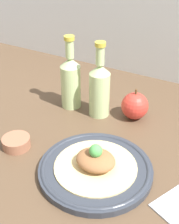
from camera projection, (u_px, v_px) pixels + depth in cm
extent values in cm
cube|color=brown|center=(74.00, 153.00, 86.43)|extent=(180.00, 110.00, 4.00)
cylinder|color=#2D333D|center=(96.00, 170.00, 76.80)|extent=(28.18, 28.18, 1.73)
torus|color=#2D333D|center=(96.00, 168.00, 76.48)|extent=(27.13, 27.13, 1.21)
cylinder|color=#D6BC7F|center=(96.00, 166.00, 76.23)|extent=(20.44, 20.44, 0.40)
ellipsoid|color=brown|center=(96.00, 160.00, 75.13)|extent=(9.82, 8.34, 3.72)
sphere|color=#4CA34C|center=(96.00, 151.00, 73.60)|extent=(3.24, 3.24, 3.24)
cylinder|color=#B7D18E|center=(71.00, 87.00, 100.40)|extent=(6.41, 6.41, 14.14)
cone|color=#B7D18E|center=(70.00, 62.00, 95.83)|extent=(6.41, 6.41, 2.88)
cylinder|color=#B7D18E|center=(70.00, 49.00, 93.55)|extent=(2.56, 2.56, 5.63)
cylinder|color=gold|center=(69.00, 38.00, 91.71)|extent=(3.20, 3.20, 1.20)
cylinder|color=#B7D18E|center=(99.00, 94.00, 96.07)|extent=(6.41, 6.41, 14.14)
cone|color=#B7D18E|center=(100.00, 69.00, 91.50)|extent=(6.41, 6.41, 2.88)
cylinder|color=#B7D18E|center=(100.00, 56.00, 89.21)|extent=(2.56, 2.56, 5.63)
cylinder|color=gold|center=(100.00, 44.00, 87.38)|extent=(3.20, 3.20, 1.20)
sphere|color=red|center=(135.00, 106.00, 95.85)|extent=(8.40, 8.40, 8.40)
cylinder|color=brown|center=(136.00, 92.00, 93.23)|extent=(0.67, 0.67, 1.89)
cylinder|color=#996047|center=(16.00, 142.00, 84.94)|extent=(7.65, 7.65, 2.93)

